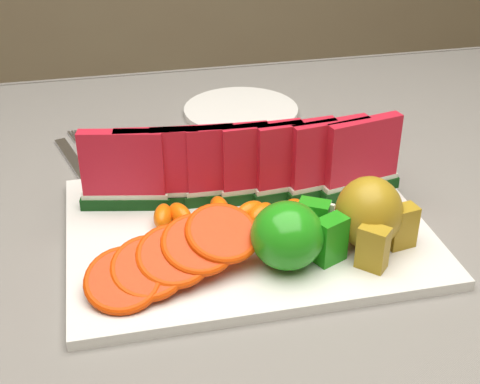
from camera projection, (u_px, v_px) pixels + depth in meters
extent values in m
cube|color=#47271C|center=(172.00, 243.00, 0.79)|extent=(1.40, 0.90, 0.03)
cube|color=#47271C|center=(454.00, 248.00, 1.43)|extent=(0.06, 0.06, 0.72)
cube|color=slate|center=(171.00, 229.00, 0.78)|extent=(1.52, 1.02, 0.01)
cube|color=slate|center=(138.00, 124.00, 1.25)|extent=(1.52, 0.01, 0.20)
cube|color=silver|center=(247.00, 229.00, 0.76)|extent=(0.40, 0.30, 0.01)
ellipsoid|color=#387F1C|center=(287.00, 235.00, 0.68)|extent=(0.08, 0.08, 0.07)
cube|color=#387F1C|center=(330.00, 240.00, 0.69)|extent=(0.04, 0.03, 0.05)
cube|color=beige|center=(336.00, 239.00, 0.69)|extent=(0.03, 0.02, 0.05)
cube|color=#387F1C|center=(313.00, 223.00, 0.71)|extent=(0.04, 0.03, 0.05)
cube|color=beige|center=(319.00, 222.00, 0.72)|extent=(0.03, 0.02, 0.05)
ellipsoid|color=#9F7E0E|center=(369.00, 213.00, 0.70)|extent=(0.10, 0.10, 0.08)
cube|color=#9F7E0E|center=(373.00, 248.00, 0.68)|extent=(0.04, 0.04, 0.05)
cube|color=#9F7E0E|center=(402.00, 226.00, 0.71)|extent=(0.03, 0.02, 0.05)
cylinder|color=silver|center=(241.00, 111.00, 1.05)|extent=(0.19, 0.19, 0.01)
cube|color=silver|center=(76.00, 165.00, 0.90)|extent=(0.06, 0.17, 0.00)
cube|color=silver|center=(72.00, 137.00, 0.98)|extent=(0.01, 0.04, 0.00)
cube|color=silver|center=(76.00, 137.00, 0.98)|extent=(0.01, 0.04, 0.00)
cube|color=silver|center=(79.00, 137.00, 0.98)|extent=(0.01, 0.04, 0.00)
cube|color=#0D3915|center=(126.00, 202.00, 0.79)|extent=(0.11, 0.04, 0.01)
cube|color=silver|center=(125.00, 194.00, 0.78)|extent=(0.10, 0.04, 0.01)
cube|color=#B30F26|center=(122.00, 163.00, 0.76)|extent=(0.10, 0.04, 0.08)
cube|color=#0D3915|center=(160.00, 200.00, 0.79)|extent=(0.11, 0.04, 0.01)
cube|color=silver|center=(160.00, 192.00, 0.79)|extent=(0.10, 0.03, 0.01)
cube|color=#B30F26|center=(158.00, 161.00, 0.76)|extent=(0.10, 0.03, 0.08)
cube|color=#0D3915|center=(194.00, 198.00, 0.79)|extent=(0.11, 0.03, 0.01)
cube|color=silver|center=(194.00, 190.00, 0.79)|extent=(0.10, 0.03, 0.01)
cube|color=#B30F26|center=(193.00, 159.00, 0.77)|extent=(0.10, 0.02, 0.08)
cube|color=#0D3915|center=(228.00, 196.00, 0.80)|extent=(0.11, 0.02, 0.01)
cube|color=silver|center=(228.00, 188.00, 0.79)|extent=(0.10, 0.02, 0.01)
cube|color=#B30F26|center=(227.00, 157.00, 0.77)|extent=(0.10, 0.02, 0.08)
cube|color=#0D3915|center=(261.00, 194.00, 0.80)|extent=(0.11, 0.02, 0.01)
cube|color=silver|center=(261.00, 187.00, 0.80)|extent=(0.10, 0.02, 0.01)
cube|color=#B30F26|center=(262.00, 155.00, 0.78)|extent=(0.10, 0.02, 0.08)
cube|color=#0D3915|center=(294.00, 192.00, 0.81)|extent=(0.11, 0.03, 0.01)
cube|color=silver|center=(294.00, 185.00, 0.80)|extent=(0.10, 0.03, 0.01)
cube|color=#B30F26|center=(296.00, 153.00, 0.78)|extent=(0.10, 0.02, 0.08)
cube|color=#0D3915|center=(327.00, 190.00, 0.81)|extent=(0.11, 0.04, 0.01)
cube|color=silver|center=(327.00, 183.00, 0.81)|extent=(0.10, 0.03, 0.01)
cube|color=#B30F26|center=(330.00, 152.00, 0.78)|extent=(0.10, 0.03, 0.08)
cube|color=#0D3915|center=(359.00, 188.00, 0.81)|extent=(0.11, 0.04, 0.01)
cube|color=silver|center=(360.00, 181.00, 0.81)|extent=(0.10, 0.04, 0.01)
cube|color=#B30F26|center=(363.00, 150.00, 0.79)|extent=(0.10, 0.04, 0.08)
cylinder|color=#D14500|center=(123.00, 280.00, 0.64)|extent=(0.08, 0.08, 0.03)
torus|color=#C73F00|center=(123.00, 280.00, 0.64)|extent=(0.09, 0.09, 0.03)
cylinder|color=#D14500|center=(149.00, 267.00, 0.65)|extent=(0.07, 0.07, 0.03)
torus|color=#C73F00|center=(149.00, 267.00, 0.65)|extent=(0.08, 0.08, 0.03)
cylinder|color=#D14500|center=(174.00, 256.00, 0.66)|extent=(0.07, 0.07, 0.03)
torus|color=#C73F00|center=(174.00, 256.00, 0.66)|extent=(0.08, 0.08, 0.03)
cylinder|color=#D14500|center=(199.00, 244.00, 0.67)|extent=(0.08, 0.08, 0.03)
torus|color=#C73F00|center=(199.00, 244.00, 0.67)|extent=(0.09, 0.09, 0.03)
cylinder|color=#D14500|center=(222.00, 233.00, 0.68)|extent=(0.09, 0.08, 0.03)
torus|color=#C73F00|center=(222.00, 233.00, 0.68)|extent=(0.10, 0.09, 0.03)
cylinder|color=#D14500|center=(142.00, 169.00, 0.84)|extent=(0.06, 0.06, 0.02)
torus|color=#C73F00|center=(142.00, 169.00, 0.84)|extent=(0.07, 0.07, 0.03)
cylinder|color=#D14500|center=(179.00, 163.00, 0.85)|extent=(0.07, 0.07, 0.02)
torus|color=#C73F00|center=(179.00, 163.00, 0.85)|extent=(0.08, 0.08, 0.03)
cylinder|color=#D14500|center=(216.00, 157.00, 0.86)|extent=(0.07, 0.07, 0.02)
torus|color=#C73F00|center=(216.00, 157.00, 0.86)|extent=(0.08, 0.08, 0.03)
cylinder|color=#D14500|center=(252.00, 151.00, 0.87)|extent=(0.08, 0.08, 0.02)
torus|color=#C73F00|center=(252.00, 151.00, 0.87)|extent=(0.09, 0.09, 0.03)
ellipsoid|color=orange|center=(163.00, 216.00, 0.75)|extent=(0.03, 0.04, 0.02)
ellipsoid|color=orange|center=(180.00, 215.00, 0.75)|extent=(0.03, 0.04, 0.02)
ellipsoid|color=orange|center=(214.00, 222.00, 0.74)|extent=(0.03, 0.04, 0.02)
ellipsoid|color=orange|center=(220.00, 209.00, 0.76)|extent=(0.02, 0.04, 0.02)
ellipsoid|color=orange|center=(250.00, 212.00, 0.76)|extent=(0.04, 0.04, 0.02)
ellipsoid|color=orange|center=(261.00, 214.00, 0.75)|extent=(0.04, 0.04, 0.02)
ellipsoid|color=orange|center=(290.00, 210.00, 0.76)|extent=(0.04, 0.04, 0.02)
ellipsoid|color=orange|center=(305.00, 214.00, 0.75)|extent=(0.04, 0.04, 0.02)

